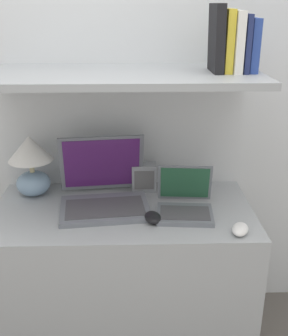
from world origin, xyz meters
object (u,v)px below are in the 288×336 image
at_px(book_yellow, 227,41).
at_px(laptop_small, 185,203).
at_px(table_lamp, 31,161).
at_px(router_box, 144,177).
at_px(book_white, 235,42).
at_px(book_black, 216,38).
at_px(second_mouse, 240,229).
at_px(book_blue, 252,45).
at_px(book_navy, 244,43).
at_px(laptop_large, 104,192).
at_px(computer_mouse, 153,218).

bearing_deg(book_yellow, laptop_small, -145.52).
relative_size(table_lamp, router_box, 2.18).
xyz_separation_m(router_box, book_white, (0.35, -0.13, 0.62)).
xyz_separation_m(table_lamp, book_black, (0.78, -0.09, 0.53)).
height_order(table_lamp, book_white, book_white).
distance_m(second_mouse, book_black, 0.74).
relative_size(second_mouse, router_box, 0.86).
relative_size(book_blue, book_white, 0.88).
bearing_deg(book_blue, book_navy, 180.00).
distance_m(laptop_large, laptop_small, 0.35).
xyz_separation_m(laptop_small, book_blue, (0.25, 0.10, 0.63)).
bearing_deg(laptop_small, computer_mouse, -151.40).
bearing_deg(laptop_small, table_lamp, 163.51).
distance_m(laptop_large, second_mouse, 0.60).
relative_size(book_blue, book_navy, 0.93).
height_order(laptop_large, book_white, book_white).
bearing_deg(laptop_large, book_yellow, 2.67).
xyz_separation_m(book_white, book_black, (-0.07, -0.00, 0.01)).
distance_m(book_blue, book_yellow, 0.10).
height_order(computer_mouse, book_navy, book_navy).
bearing_deg(table_lamp, book_yellow, -6.52).
bearing_deg(laptop_small, laptop_large, 166.65).
relative_size(table_lamp, book_navy, 1.30).
height_order(laptop_small, computer_mouse, laptop_small).
bearing_deg(computer_mouse, book_white, 29.02).
distance_m(computer_mouse, book_white, 0.76).
relative_size(book_navy, book_yellow, 0.93).
bearing_deg(book_white, book_navy, 0.00).
bearing_deg(book_blue, laptop_large, -177.77).
bearing_deg(book_white, computer_mouse, -150.98).
distance_m(computer_mouse, book_black, 0.74).
relative_size(book_blue, book_yellow, 0.86).
xyz_separation_m(laptop_large, second_mouse, (0.54, -0.26, -0.04)).
relative_size(laptop_large, book_white, 1.79).
bearing_deg(book_blue, book_yellow, 180.00).
xyz_separation_m(book_navy, book_yellow, (-0.07, -0.00, 0.01)).
bearing_deg(laptop_large, table_lamp, 160.34).
xyz_separation_m(table_lamp, laptop_small, (0.67, -0.20, -0.12)).
relative_size(laptop_small, router_box, 1.92).
relative_size(second_mouse, book_black, 0.44).
bearing_deg(router_box, book_blue, -17.34).
bearing_deg(laptop_small, second_mouse, -42.72).
height_order(second_mouse, book_white, book_white).
bearing_deg(router_box, second_mouse, -49.09).
distance_m(computer_mouse, second_mouse, 0.35).
distance_m(router_box, book_black, 0.70).
distance_m(laptop_small, book_navy, 0.68).
bearing_deg(computer_mouse, laptop_large, 142.72).
bearing_deg(table_lamp, book_navy, -6.04).
relative_size(computer_mouse, book_black, 0.42).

